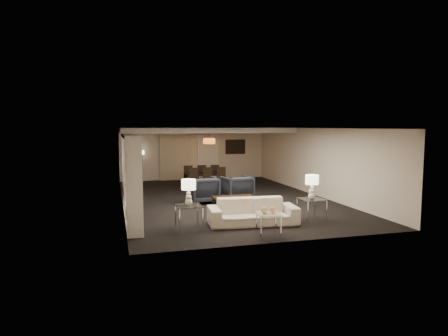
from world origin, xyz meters
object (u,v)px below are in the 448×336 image
marble_table (268,224)px  floor_speaker (135,194)px  vase_blue (133,184)px  chair_nl (194,179)px  floor_lamp (142,166)px  table_lamp_left (189,192)px  vase_amber (132,164)px  armchair_right (237,188)px  coffee_table (235,204)px  chair_fm (201,175)px  table_lamp_right (312,187)px  television (131,178)px  dining_table (205,180)px  armchair_left (203,190)px  side_table_right (311,210)px  chair_fl (188,175)px  side_table_left (189,217)px  chair_nm (208,178)px  pendant_light (209,141)px  chair_nr (222,178)px  sofa (253,212)px  chair_fr (215,174)px

marble_table → floor_speaker: 4.81m
marble_table → vase_blue: size_ratio=3.13×
vase_blue → chair_nl: (2.69, 5.88, -0.71)m
floor_speaker → floor_lamp: (0.67, 6.24, 0.24)m
table_lamp_left → vase_amber: bearing=162.8°
armchair_right → table_lamp_left: 4.05m
floor_speaker → coffee_table: bearing=-24.9°
coffee_table → floor_lamp: bearing=106.7°
chair_fm → vase_amber: bearing=72.7°
table_lamp_right → table_lamp_left: bearing=180.0°
television → dining_table: television is taller
armchair_left → side_table_right: 4.02m
armchair_left → television: bearing=23.3°
floor_speaker → chair_fl: (2.53, 4.72, -0.05)m
side_table_left → marble_table: (1.70, -1.10, -0.03)m
floor_speaker → chair_nm: 4.64m
chair_fm → vase_blue: bearing=73.1°
coffee_table → armchair_right: bearing=70.6°
pendant_light → television: (-3.58, -5.26, -0.84)m
marble_table → chair_nr: size_ratio=0.61×
table_lamp_left → chair_nl: 6.32m
side_table_left → chair_fm: 7.71m
table_lamp_right → armchair_left: bearing=124.9°
pendant_light → table_lamp_right: (1.13, -7.28, -1.00)m
side_table_left → vase_amber: (-1.34, 0.42, 1.34)m
armchair_left → chair_nl: size_ratio=1.09×
chair_fl → pendant_light: bearing=176.3°
table_lamp_left → marble_table: size_ratio=1.24×
chair_fm → floor_lamp: size_ratio=0.59×
marble_table → vase_amber: vase_amber is taller
armchair_left → floor_lamp: 5.91m
sofa → marble_table: size_ratio=4.37×
chair_fm → marble_table: bearing=96.1°
chair_fl → chair_nm: bearing=122.1°
floor_lamp → television: bearing=-96.6°
coffee_table → floor_speaker: size_ratio=1.31×
vase_blue → chair_fm: size_ratio=0.19×
armchair_right → chair_nr: size_ratio=1.09×
side_table_right → floor_lamp: bearing=113.6°
chair_fm → dining_table: bearing=97.8°
armchair_left → television: television is taller
floor_lamp → coffee_table: bearing=-73.3°
table_lamp_left → floor_lamp: bearing=93.3°
chair_fr → floor_speaker: bearing=59.5°
sofa → floor_lamp: floor_lamp is taller
side_table_right → chair_nr: 6.22m
armchair_right → dining_table: size_ratio=0.57×
side_table_left → chair_fr: chair_fr is taller
sofa → chair_fm: (0.25, 7.46, 0.10)m
sofa → pendant_light: bearing=91.0°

